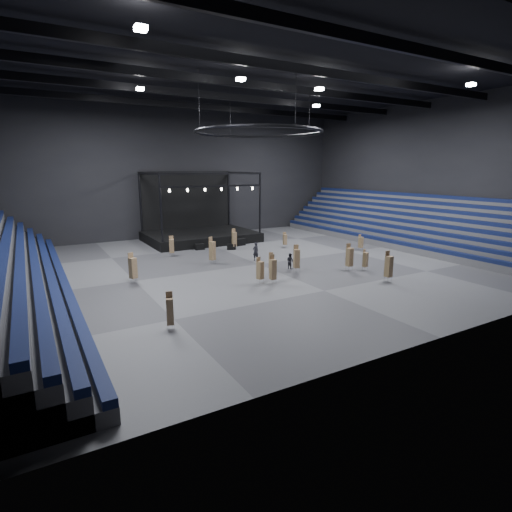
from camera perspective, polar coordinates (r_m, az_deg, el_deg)
floor at (r=40.90m, az=0.34°, el=-1.18°), size 50.00×50.00×0.00m
ceiling at (r=40.63m, az=0.37°, el=24.33°), size 50.00×42.00×0.20m
wall_back at (r=58.84m, az=-10.25°, el=11.62°), size 50.00×0.20×18.00m
wall_front at (r=24.10m, az=26.87°, el=9.65°), size 50.00×0.20×18.00m
wall_right at (r=56.66m, az=23.16°, el=10.82°), size 0.20×42.00×18.00m
bleachers_right at (r=55.59m, az=21.24°, el=3.42°), size 7.20×40.00×6.40m
stage at (r=55.00m, az=-8.25°, el=3.75°), size 14.00×10.00×9.20m
truss_ring at (r=39.90m, az=0.36°, el=17.29°), size 12.30×12.30×5.15m
roof_girders at (r=40.47m, az=0.37°, el=23.22°), size 49.00×30.35×0.70m
floodlights at (r=37.03m, az=3.78°, el=23.27°), size 28.60×16.60×0.25m
flight_case_left at (r=48.59m, az=-8.03°, el=1.32°), size 1.11×0.59×0.72m
flight_case_mid at (r=48.30m, az=-3.54°, el=1.34°), size 1.18×0.92×0.70m
flight_case_right at (r=50.79m, az=-2.27°, el=2.00°), size 1.40×0.84×0.88m
chair_stack_0 at (r=48.99m, az=14.73°, el=1.93°), size 0.53×0.53×1.95m
chair_stack_1 at (r=36.94m, az=2.19°, el=-0.97°), size 0.54×0.54×2.03m
chair_stack_2 at (r=35.48m, az=-17.19°, el=-1.58°), size 0.69×0.69×2.65m
chair_stack_3 at (r=33.72m, az=2.42°, el=-1.85°), size 0.51×0.51×2.54m
chair_stack_4 at (r=36.20m, az=18.42°, el=-1.35°), size 0.56×0.56×2.70m
chair_stack_5 at (r=24.82m, az=-12.20°, el=-7.65°), size 0.52×0.52×2.39m
chair_stack_6 at (r=39.12m, az=13.21°, el=-0.08°), size 0.55×0.55×2.63m
chair_stack_7 at (r=48.15m, az=-3.12°, el=2.46°), size 0.48×0.48×2.55m
chair_stack_8 at (r=49.57m, az=4.16°, el=2.39°), size 0.51×0.51×1.91m
chair_stack_9 at (r=33.83m, az=0.58°, el=-1.98°), size 0.62×0.62×2.29m
chair_stack_10 at (r=39.68m, az=15.35°, el=-0.46°), size 0.52×0.52×2.06m
chair_stack_11 at (r=45.24m, az=-11.97°, el=1.46°), size 0.64×0.64×2.32m
chair_stack_12 at (r=37.73m, az=5.82°, el=-0.30°), size 0.61×0.61×2.62m
chair_stack_13 at (r=41.02m, az=-6.27°, el=0.82°), size 0.66×0.66×2.80m
man_center at (r=42.42m, az=-0.05°, el=0.66°), size 0.76×0.54×1.95m
crew_member at (r=39.05m, az=4.89°, el=-0.72°), size 0.73×0.86×1.55m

